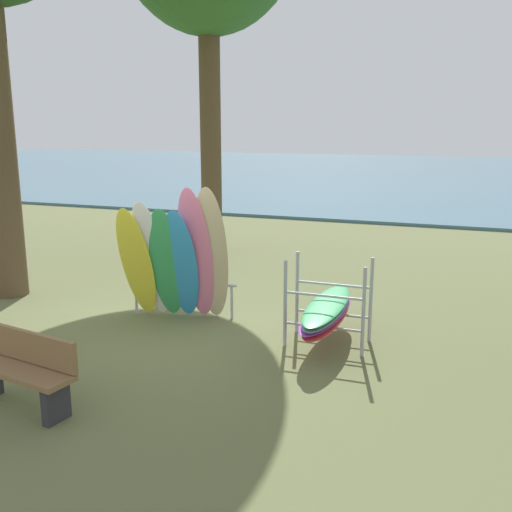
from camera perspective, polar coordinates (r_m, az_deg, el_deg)
The scene contains 5 objects.
ground_plane at distance 9.11m, azimuth -8.73°, elevation -7.37°, with size 80.00×80.00×0.00m, color #60663D.
lake_water at distance 36.58m, azimuth 13.47°, elevation 7.74°, with size 80.00×36.00×0.10m, color #477084.
leaning_board_pile at distance 9.33m, azimuth -7.82°, elevation -0.45°, with size 1.79×1.12×2.20m.
board_storage_rack at distance 8.52m, azimuth 6.83°, elevation -5.22°, with size 1.15×2.12×1.25m.
park_bench at distance 7.14m, azimuth -21.53°, elevation -10.09°, with size 1.45×0.65×0.85m.
Camera 1 is at (4.17, -7.47, 3.14)m, focal length 41.49 mm.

